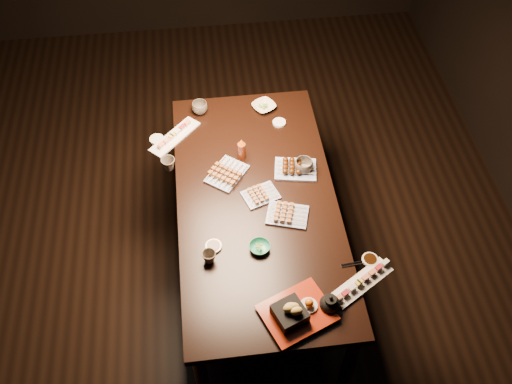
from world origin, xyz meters
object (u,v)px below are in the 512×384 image
at_px(tempura_tray, 298,309).
at_px(teacup_near_left, 209,257).
at_px(sushi_platter_far, 175,135).
at_px(yakitori_plate_right, 287,213).
at_px(sushi_platter_near, 362,281).
at_px(teapot, 330,302).
at_px(edamame_bowl_cream, 264,107).
at_px(teacup_mid_right, 304,166).
at_px(yakitori_plate_center, 261,193).
at_px(teacup_far_left, 168,164).
at_px(teacup_far_right, 200,108).
at_px(yakitori_plate_left, 227,171).
at_px(condiment_bottle, 242,149).
at_px(dining_table, 257,239).
at_px(edamame_bowl_green, 260,248).

height_order(tempura_tray, teacup_near_left, tempura_tray).
relative_size(sushi_platter_far, teacup_near_left, 5.06).
bearing_deg(yakitori_plate_right, sushi_platter_near, -39.71).
bearing_deg(teapot, edamame_bowl_cream, 86.98).
bearing_deg(teacup_mid_right, yakitori_plate_center, -149.74).
bearing_deg(teacup_far_left, teacup_mid_right, -8.34).
bearing_deg(teacup_far_left, teacup_far_right, 65.45).
relative_size(yakitori_plate_left, teacup_mid_right, 2.23).
height_order(yakitori_plate_right, tempura_tray, tempura_tray).
relative_size(sushi_platter_near, yakitori_plate_left, 1.52).
bearing_deg(condiment_bottle, teapot, -73.08).
relative_size(yakitori_plate_left, edamame_bowl_cream, 1.69).
relative_size(dining_table, teacup_mid_right, 16.81).
relative_size(sushi_platter_near, teacup_near_left, 4.96).
bearing_deg(dining_table, teacup_mid_right, 14.95).
relative_size(yakitori_plate_center, edamame_bowl_green, 1.75).
relative_size(dining_table, teacup_near_left, 24.62).
height_order(sushi_platter_far, teacup_far_left, teacup_far_left).
distance_m(teacup_far_left, teacup_far_right, 0.51).
bearing_deg(yakitori_plate_center, edamame_bowl_green, -117.69).
bearing_deg(teapot, teacup_far_right, 102.12).
bearing_deg(tempura_tray, condiment_bottle, 76.00).
bearing_deg(teacup_far_right, teacup_near_left, -90.92).
bearing_deg(sushi_platter_near, edamame_bowl_cream, 71.83).
xyz_separation_m(sushi_platter_near, teacup_mid_right, (-0.16, 0.78, 0.02)).
bearing_deg(edamame_bowl_green, edamame_bowl_cream, 81.39).
height_order(sushi_platter_near, teacup_mid_right, teacup_mid_right).
xyz_separation_m(dining_table, teapot, (0.27, -0.70, 0.43)).
height_order(dining_table, edamame_bowl_cream, edamame_bowl_cream).
bearing_deg(condiment_bottle, teacup_near_left, -108.98).
bearing_deg(condiment_bottle, dining_table, -81.73).
bearing_deg(yakitori_plate_right, yakitori_plate_center, 146.07).
relative_size(yakitori_plate_left, condiment_bottle, 1.60).
bearing_deg(edamame_bowl_green, yakitori_plate_right, 48.22).
bearing_deg(teapot, teacup_far_left, 118.60).
bearing_deg(teacup_mid_right, sushi_platter_far, 153.65).
xyz_separation_m(tempura_tray, teacup_mid_right, (0.19, 0.92, -0.02)).
relative_size(yakitori_plate_left, teacup_far_right, 2.38).
bearing_deg(teacup_far_right, sushi_platter_near, -61.65).
distance_m(tempura_tray, teacup_near_left, 0.54).
xyz_separation_m(yakitori_plate_center, yakitori_plate_right, (0.13, -0.16, 0.00)).
distance_m(dining_table, yakitori_plate_right, 0.45).
distance_m(teacup_near_left, teapot, 0.66).
bearing_deg(condiment_bottle, sushi_platter_far, 151.44).
distance_m(dining_table, teacup_far_right, 0.92).
distance_m(teacup_near_left, teacup_far_left, 0.70).
bearing_deg(yakitori_plate_right, edamame_bowl_green, -114.73).
relative_size(sushi_platter_far, teapot, 3.09).
bearing_deg(teacup_far_left, tempura_tray, -60.09).
relative_size(teacup_near_left, teacup_far_left, 0.88).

